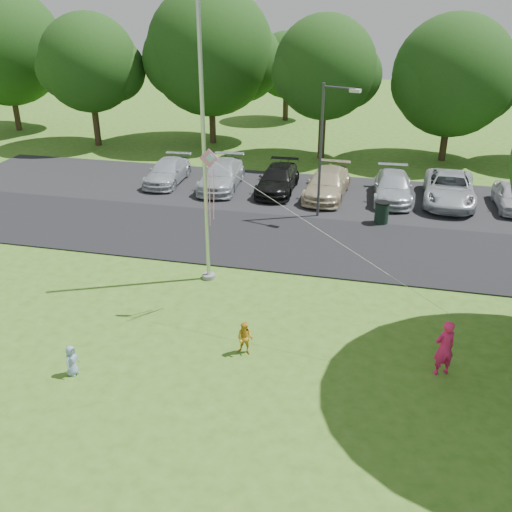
% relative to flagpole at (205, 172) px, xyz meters
% --- Properties ---
extents(ground, '(120.00, 120.00, 0.00)m').
position_rel_flagpole_xyz_m(ground, '(3.50, -5.00, -4.17)').
color(ground, '#3C6D1C').
rests_on(ground, ground).
extents(park_road, '(60.00, 6.00, 0.06)m').
position_rel_flagpole_xyz_m(park_road, '(3.50, 4.00, -4.14)').
color(park_road, black).
rests_on(park_road, ground).
extents(parking_strip, '(42.00, 7.00, 0.06)m').
position_rel_flagpole_xyz_m(parking_strip, '(3.50, 10.50, -4.14)').
color(parking_strip, black).
rests_on(parking_strip, ground).
extents(flagpole, '(0.50, 0.50, 10.00)m').
position_rel_flagpole_xyz_m(flagpole, '(0.00, 0.00, 0.00)').
color(flagpole, '#B7BABF').
rests_on(flagpole, ground).
extents(street_lamp, '(1.71, 0.66, 6.24)m').
position_rel_flagpole_xyz_m(street_lamp, '(3.38, 7.28, -0.41)').
color(street_lamp, '#3F3F44').
rests_on(street_lamp, ground).
extents(trash_can, '(0.68, 0.68, 1.08)m').
position_rel_flagpole_xyz_m(trash_can, '(6.13, 7.11, -3.62)').
color(trash_can, black).
rests_on(trash_can, ground).
extents(tree_row, '(64.35, 11.94, 10.88)m').
position_rel_flagpole_xyz_m(tree_row, '(5.09, 19.23, 1.55)').
color(tree_row, '#332316').
rests_on(tree_row, ground).
extents(horizon_trees, '(77.46, 7.20, 7.02)m').
position_rel_flagpole_xyz_m(horizon_trees, '(7.56, 28.88, 0.14)').
color(horizon_trees, '#332316').
rests_on(horizon_trees, ground).
extents(parked_cars, '(19.80, 5.70, 1.48)m').
position_rel_flagpole_xyz_m(parked_cars, '(3.47, 10.54, -3.42)').
color(parked_cars, '#B2B7BF').
rests_on(parked_cars, ground).
extents(woman, '(0.74, 0.65, 1.71)m').
position_rel_flagpole_xyz_m(woman, '(8.21, -4.12, -3.31)').
color(woman, '#E51E61').
rests_on(woman, ground).
extents(child_yellow, '(0.54, 0.44, 1.05)m').
position_rel_flagpole_xyz_m(child_yellow, '(2.55, -4.46, -3.64)').
color(child_yellow, gold).
rests_on(child_yellow, ground).
extents(child_blue, '(0.37, 0.50, 0.93)m').
position_rel_flagpole_xyz_m(child_blue, '(-1.94, -6.57, -3.70)').
color(child_blue, '#8299C8').
rests_on(child_blue, ground).
extents(kite, '(7.67, 2.36, 3.60)m').
position_rel_flagpole_xyz_m(kite, '(1.06, -2.10, 0.55)').
color(kite, pink).
rests_on(kite, ground).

